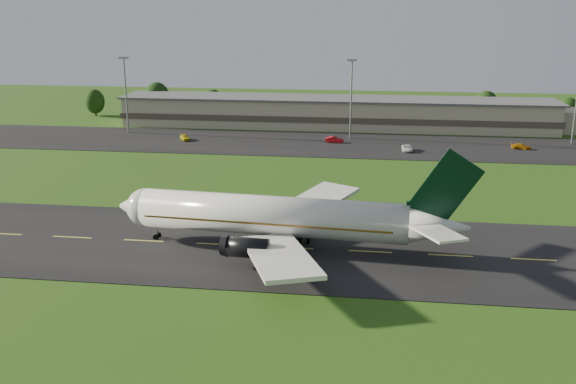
# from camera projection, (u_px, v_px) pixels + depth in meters

# --- Properties ---
(ground) EXTENTS (360.00, 360.00, 0.00)m
(ground) POSITION_uv_depth(u_px,v_px,m) (292.00, 248.00, 91.05)
(ground) COLOR #224912
(ground) RESTS_ON ground
(taxiway) EXTENTS (220.00, 30.00, 0.10)m
(taxiway) POSITION_uv_depth(u_px,v_px,m) (292.00, 248.00, 91.04)
(taxiway) COLOR black
(taxiway) RESTS_ON ground
(apron) EXTENTS (260.00, 30.00, 0.10)m
(apron) POSITION_uv_depth(u_px,v_px,m) (329.00, 144.00, 159.58)
(apron) COLOR black
(apron) RESTS_ON ground
(airliner) EXTENTS (51.29, 42.07, 15.57)m
(airliner) POSITION_uv_depth(u_px,v_px,m) (278.00, 217.00, 89.95)
(airliner) COLOR white
(airliner) RESTS_ON ground
(terminal) EXTENTS (145.00, 16.00, 8.40)m
(terminal) POSITION_uv_depth(u_px,v_px,m) (358.00, 114.00, 180.69)
(terminal) COLOR tan
(terminal) RESTS_ON ground
(light_mast_west) EXTENTS (2.40, 1.20, 20.35)m
(light_mast_west) POSITION_uv_depth(u_px,v_px,m) (125.00, 86.00, 170.63)
(light_mast_west) COLOR gray
(light_mast_west) RESTS_ON ground
(light_mast_centre) EXTENTS (2.40, 1.20, 20.35)m
(light_mast_centre) POSITION_uv_depth(u_px,v_px,m) (351.00, 89.00, 163.02)
(light_mast_centre) COLOR gray
(light_mast_centre) RESTS_ON ground
(tree_line) EXTENTS (196.02, 8.56, 10.79)m
(tree_line) POSITION_uv_depth(u_px,v_px,m) (442.00, 106.00, 186.94)
(tree_line) COLOR black
(tree_line) RESTS_ON ground
(service_vehicle_a) EXTENTS (3.77, 4.62, 1.48)m
(service_vehicle_a) POSITION_uv_depth(u_px,v_px,m) (185.00, 137.00, 163.98)
(service_vehicle_a) COLOR #CCBF0C
(service_vehicle_a) RESTS_ON apron
(service_vehicle_b) EXTENTS (4.65, 2.00, 1.49)m
(service_vehicle_b) POSITION_uv_depth(u_px,v_px,m) (334.00, 140.00, 161.14)
(service_vehicle_b) COLOR #AA0B13
(service_vehicle_b) RESTS_ON apron
(service_vehicle_c) EXTENTS (2.42, 5.08, 1.40)m
(service_vehicle_c) POSITION_uv_depth(u_px,v_px,m) (407.00, 148.00, 151.62)
(service_vehicle_c) COLOR silver
(service_vehicle_c) RESTS_ON apron
(service_vehicle_d) EXTENTS (4.77, 2.40, 1.33)m
(service_vehicle_d) POSITION_uv_depth(u_px,v_px,m) (521.00, 146.00, 153.80)
(service_vehicle_d) COLOR #C47B0B
(service_vehicle_d) RESTS_ON apron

